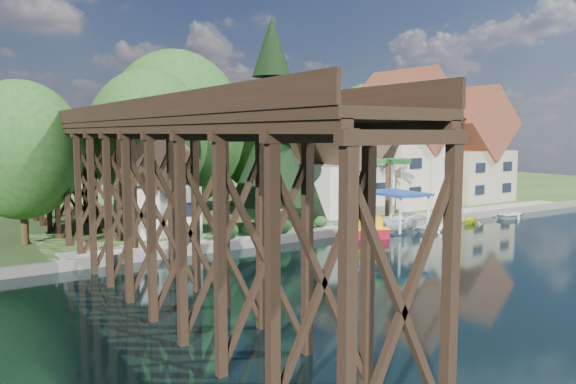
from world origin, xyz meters
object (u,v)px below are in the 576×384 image
tugboat (368,229)px  boat_white_a (436,226)px  house_left (336,163)px  flagpole (446,165)px  boat_white_b (512,213)px  trestle_bridge (128,179)px  house_right (464,152)px  boat_yellow (471,217)px  palm_tree (388,163)px  boat_canopy (395,215)px  house_center (402,148)px  conifer (272,129)px  shed (157,188)px

tugboat → boat_white_a: tugboat is taller
house_left → flagpole: house_left is taller
boat_white_b → trestle_bridge: bearing=84.1°
tugboat → boat_white_a: bearing=-4.7°
tugboat → boat_white_b: (18.26, 0.43, -0.27)m
house_right → boat_yellow: 15.25m
house_right → palm_tree: 16.52m
house_left → house_right: bearing=0.0°
trestle_bridge → boat_white_b: size_ratio=11.46×
palm_tree → house_right: bearing=16.7°
house_right → boat_canopy: house_right is taller
trestle_bridge → tugboat: (18.42, 0.99, -4.68)m
tugboat → boat_yellow: size_ratio=1.58×
palm_tree → flagpole: flagpole is taller
flagpole → tugboat: (-14.61, -5.36, -4.18)m
trestle_bridge → boat_yellow: 30.80m
house_center → flagpole: 5.32m
palm_tree → boat_canopy: size_ratio=1.04×
conifer → house_center: bearing=15.9°
boat_white_a → tugboat: bearing=81.9°
flagpole → boat_white_b: size_ratio=1.84×
shed → boat_yellow: 26.89m
house_right → boat_white_a: bearing=-146.7°
palm_tree → house_left: bearing=114.7°
boat_white_a → flagpole: bearing=-56.4°
shed → palm_tree: 20.49m
conifer → flagpole: conifer is taller
house_center → palm_tree: (-6.82, -5.25, -1.16)m
trestle_bridge → conifer: (12.95, 5.91, 2.89)m
conifer → boat_canopy: size_ratio=3.08×
house_center → conifer: size_ratio=0.86×
house_center → house_right: (9.00, -0.50, -0.64)m
house_right → boat_white_b: (-4.32, -9.40, -5.38)m
shed → boat_canopy: 18.73m
flagpole → boat_yellow: size_ratio=3.21×
flagpole → boat_yellow: (-2.62, -5.19, -4.27)m
trestle_bridge → house_left: bearing=25.2°
boat_white_a → boat_canopy: bearing=64.1°
tugboat → boat_canopy: 3.69m
trestle_bridge → flagpole: trestle_bridge is taller
boat_white_a → conifer: bearing=62.5°
house_left → flagpole: bearing=-24.0°
house_left → shed: bearing=-175.2°
house_right → tugboat: size_ratio=3.57×
house_right → shed: size_ratio=1.59×
shed → boat_yellow: (25.41, -8.17, -3.24)m
boat_white_b → palm_tree: bearing=59.9°
trestle_bridge → palm_tree: size_ratio=8.10×
conifer → flagpole: 20.38m
flagpole → tugboat: bearing=-159.9°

